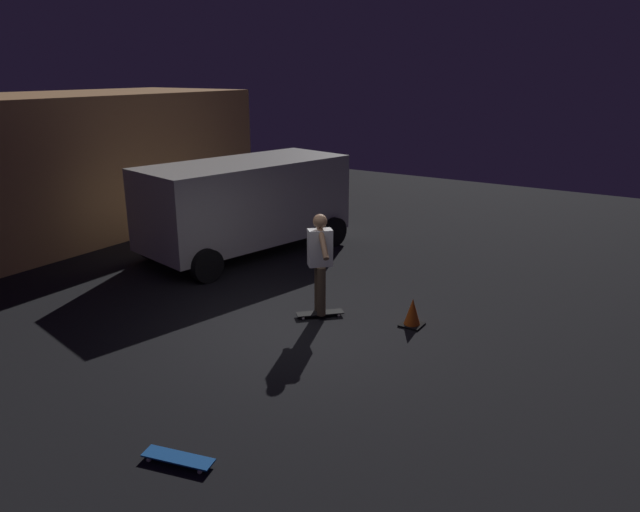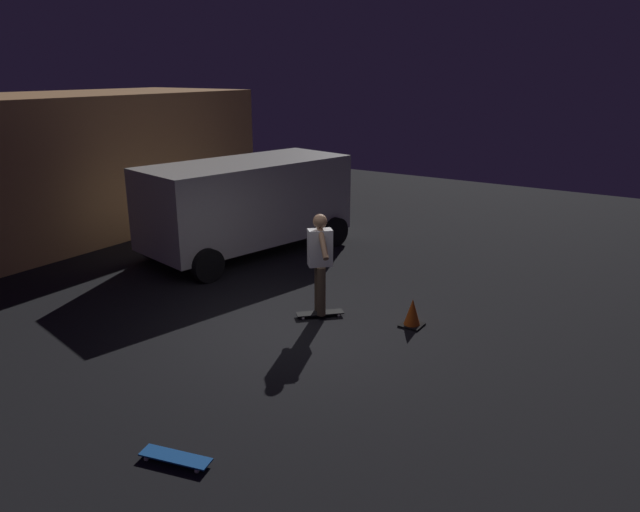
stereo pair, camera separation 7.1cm
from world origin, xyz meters
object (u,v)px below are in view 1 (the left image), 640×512
Objects in this scene: traffic_cone at (412,313)px; parked_van at (246,201)px; skater at (320,257)px; skateboard_spare at (178,458)px; skateboard_ridden at (320,313)px.

parked_van is at bearing 70.65° from traffic_cone.
traffic_cone is (0.49, -1.43, -0.83)m from skater.
skateboard_spare is 4.53m from traffic_cone.
traffic_cone is (0.49, -1.43, 0.16)m from skateboard_ridden.
skateboard_ridden is 0.42× the size of skater.
traffic_cone is at bearing -71.30° from skateboard_ridden.
parked_van is 5.12m from traffic_cone.
skateboard_ridden and skateboard_spare have the same top height.
traffic_cone reaches higher than skateboard_ridden.
skateboard_spare is 1.75× the size of traffic_cone.
traffic_cone is (-1.67, -4.75, -0.95)m from parked_van.
skateboard_spare is at bearing 172.31° from traffic_cone.
parked_van is 3.95m from skater.
skateboard_ridden is at bearing 0.00° from skater.
skateboard_ridden is at bearing 108.70° from traffic_cone.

